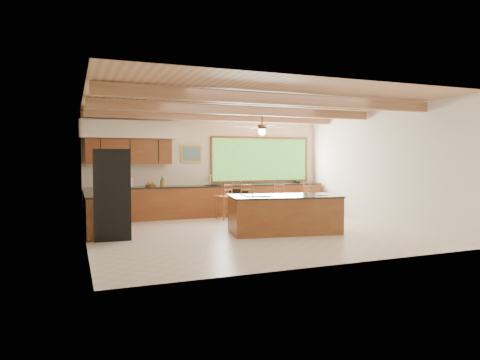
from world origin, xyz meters
name	(u,v)px	position (x,y,z in m)	size (l,w,h in m)	color
ground	(251,232)	(0.00, 0.00, 0.00)	(7.20, 7.20, 0.00)	beige
room_shell	(234,138)	(-0.17, 0.65, 2.21)	(7.27, 6.54, 3.02)	beige
counter_run	(189,203)	(-0.82, 2.52, 0.46)	(7.12, 3.10, 1.23)	brown
island	(284,214)	(0.70, -0.31, 0.43)	(2.65, 1.58, 0.88)	brown
refrigerator	(112,194)	(-3.05, 0.40, 0.96)	(0.79, 0.77, 1.91)	black
bar_stool_a	(224,197)	(0.10, 2.13, 0.63)	(0.50, 0.50, 1.06)	brown
bar_stool_b	(248,198)	(0.57, 1.56, 0.65)	(0.52, 0.52, 1.09)	brown
bar_stool_c	(304,193)	(2.78, 2.39, 0.64)	(0.48, 0.48, 1.08)	brown
bar_stool_d	(279,196)	(1.85, 2.28, 0.60)	(0.41, 0.41, 1.01)	brown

